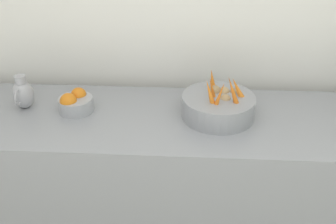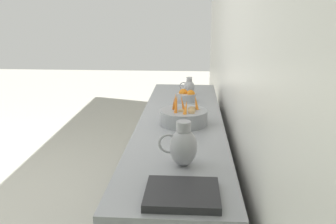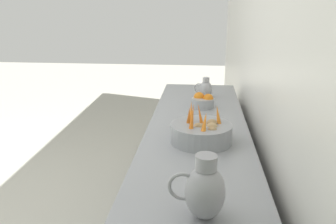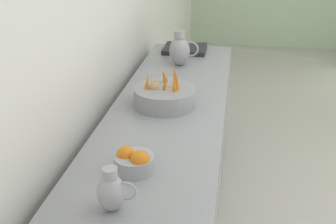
{
  "view_description": "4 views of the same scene",
  "coord_description": "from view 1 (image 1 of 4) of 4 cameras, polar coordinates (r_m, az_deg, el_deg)",
  "views": [
    {
      "loc": [
        0.09,
        -0.11,
        1.82
      ],
      "look_at": [
        -1.4,
        -0.2,
        0.96
      ],
      "focal_mm": 40.76,
      "sensor_mm": 36.0,
      "label": 1
    },
    {
      "loc": [
        -1.6,
        2.69,
        1.7
      ],
      "look_at": [
        -1.42,
        -0.02,
        0.94
      ],
      "focal_mm": 39.81,
      "sensor_mm": 36.0,
      "label": 2
    },
    {
      "loc": [
        -1.53,
        1.95,
        1.64
      ],
      "look_at": [
        -1.35,
        0.03,
        1.04
      ],
      "focal_mm": 37.92,
      "sensor_mm": 36.0,
      "label": 3
    },
    {
      "loc": [
        -1.16,
        -2.18,
        1.84
      ],
      "look_at": [
        -1.47,
        -0.25,
        0.95
      ],
      "focal_mm": 45.52,
      "sensor_mm": 36.0,
      "label": 4
    }
  ],
  "objects": [
    {
      "name": "metal_pitcher_short",
      "position": [
        2.05,
        -20.86,
        2.59
      ],
      "size": [
        0.15,
        0.1,
        0.18
      ],
      "color": "#A3A3A8",
      "rests_on": "prep_counter"
    },
    {
      "name": "prep_counter",
      "position": [
        2.12,
        4.32,
        -10.91
      ],
      "size": [
        0.65,
        2.78,
        0.86
      ],
      "primitive_type": "cube",
      "color": "gray",
      "rests_on": "ground_plane"
    },
    {
      "name": "vegetable_colander",
      "position": [
        1.87,
        7.54,
        0.99
      ],
      "size": [
        0.35,
        0.35,
        0.24
      ],
      "color": "gray",
      "rests_on": "prep_counter"
    },
    {
      "name": "orange_bowl",
      "position": [
        1.96,
        -13.72,
        1.39
      ],
      "size": [
        0.17,
        0.17,
        0.11
      ],
      "color": "#9EA0A5",
      "rests_on": "prep_counter"
    }
  ]
}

